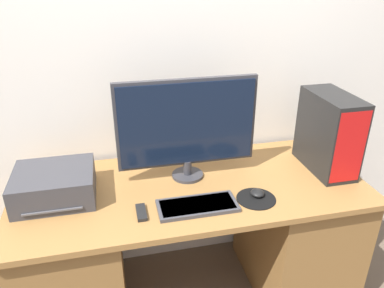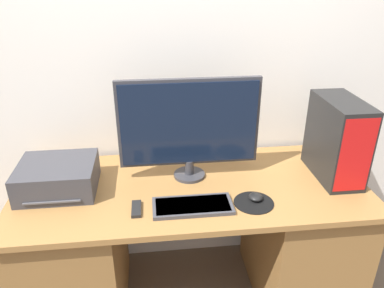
{
  "view_description": "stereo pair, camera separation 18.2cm",
  "coord_description": "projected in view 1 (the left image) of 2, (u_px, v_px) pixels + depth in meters",
  "views": [
    {
      "loc": [
        -0.36,
        -1.21,
        1.81
      ],
      "look_at": [
        0.0,
        0.38,
        1.02
      ],
      "focal_mm": 35.0,
      "sensor_mm": 36.0,
      "label": 1
    },
    {
      "loc": [
        -0.19,
        -1.25,
        1.81
      ],
      "look_at": [
        0.0,
        0.38,
        1.02
      ],
      "focal_mm": 35.0,
      "sensor_mm": 36.0,
      "label": 2
    }
  ],
  "objects": [
    {
      "name": "monitor",
      "position": [
        188.0,
        125.0,
        1.87
      ],
      "size": [
        0.71,
        0.16,
        0.53
      ],
      "color": "#333338",
      "rests_on": "desk"
    },
    {
      "name": "desk",
      "position": [
        191.0,
        243.0,
        2.08
      ],
      "size": [
        1.78,
        0.77,
        0.79
      ],
      "color": "olive",
      "rests_on": "ground_plane"
    },
    {
      "name": "printer",
      "position": [
        55.0,
        185.0,
        1.78
      ],
      "size": [
        0.37,
        0.33,
        0.14
      ],
      "color": "#38383D",
      "rests_on": "desk"
    },
    {
      "name": "wall_back",
      "position": [
        173.0,
        56.0,
        2.06
      ],
      "size": [
        6.4,
        0.05,
        2.7
      ],
      "color": "white",
      "rests_on": "ground_plane"
    },
    {
      "name": "computer_tower",
      "position": [
        329.0,
        133.0,
        1.99
      ],
      "size": [
        0.18,
        0.38,
        0.42
      ],
      "color": "black",
      "rests_on": "desk"
    },
    {
      "name": "mouse",
      "position": [
        257.0,
        193.0,
        1.82
      ],
      "size": [
        0.07,
        0.07,
        0.03
      ],
      "color": "black",
      "rests_on": "mousepad"
    },
    {
      "name": "keyboard",
      "position": [
        197.0,
        206.0,
        1.74
      ],
      "size": [
        0.37,
        0.16,
        0.02
      ],
      "color": "#3D3D42",
      "rests_on": "desk"
    },
    {
      "name": "mousepad",
      "position": [
        256.0,
        199.0,
        1.8
      ],
      "size": [
        0.19,
        0.19,
        0.0
      ],
      "color": "black",
      "rests_on": "desk"
    },
    {
      "name": "remote_control",
      "position": [
        141.0,
        212.0,
        1.69
      ],
      "size": [
        0.04,
        0.12,
        0.02
      ],
      "color": "black",
      "rests_on": "desk"
    }
  ]
}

